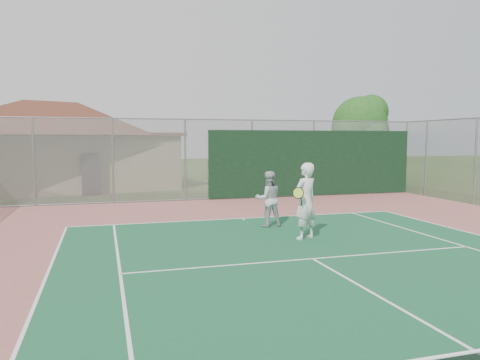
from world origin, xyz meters
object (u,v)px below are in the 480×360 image
at_px(bleachers, 5,186).
at_px(player_grey_back, 268,199).
at_px(player_white_front, 305,202).
at_px(tree, 361,126).
at_px(clubhouse, 55,137).

bearing_deg(bleachers, player_grey_back, -58.29).
distance_m(bleachers, player_white_front, 15.49).
bearing_deg(bleachers, player_white_front, -62.20).
bearing_deg(bleachers, tree, -8.16).
bearing_deg(player_white_front, tree, -148.86).
relative_size(bleachers, tree, 0.54).
distance_m(clubhouse, tree, 17.02).
height_order(bleachers, tree, tree).
bearing_deg(clubhouse, player_white_front, -76.88).
bearing_deg(tree, clubhouse, 170.38).
height_order(clubhouse, player_white_front, clubhouse).
bearing_deg(tree, player_white_front, -125.85).
distance_m(player_white_front, player_grey_back, 2.00).
distance_m(clubhouse, player_white_front, 17.43).
relative_size(clubhouse, player_grey_back, 8.40).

